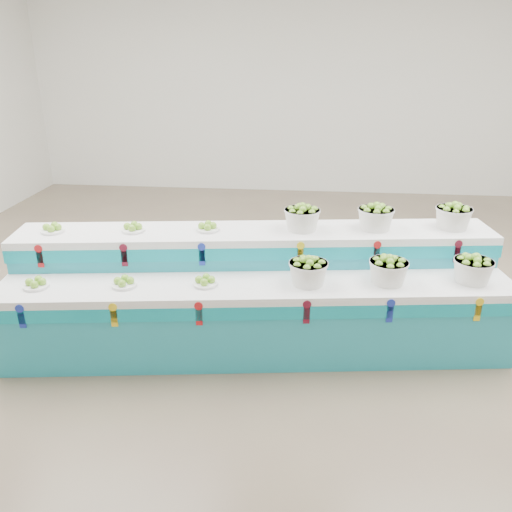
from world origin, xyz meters
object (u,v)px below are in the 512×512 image
at_px(plate_upper_mid, 133,227).
at_px(display_stand, 256,292).
at_px(basket_lower_left, 308,271).
at_px(basket_upper_right, 453,216).

bearing_deg(plate_upper_mid, display_stand, -6.11).
distance_m(display_stand, basket_lower_left, 0.62).
height_order(display_stand, basket_upper_right, basket_upper_right).
height_order(basket_lower_left, basket_upper_right, basket_upper_right).
height_order(display_stand, plate_upper_mid, plate_upper_mid).
bearing_deg(plate_upper_mid, basket_lower_left, -11.82).
xyz_separation_m(basket_lower_left, plate_upper_mid, (-1.64, 0.34, 0.23)).
xyz_separation_m(display_stand, basket_upper_right, (1.82, 0.53, 0.63)).
xyz_separation_m(plate_upper_mid, basket_upper_right, (2.99, 0.40, 0.07)).
bearing_deg(display_stand, basket_lower_left, -32.40).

